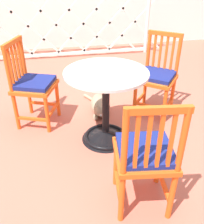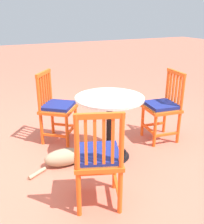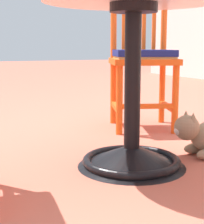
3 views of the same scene
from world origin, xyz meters
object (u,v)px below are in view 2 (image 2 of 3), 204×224
Objects in this scene: orange_chair_near_fence at (98,158)px; orange_chair_at_corner at (57,108)px; cafe_table at (109,134)px; orange_chair_by_planter at (163,107)px; tabby_cat at (68,157)px.

orange_chair_at_corner is at bearing -1.77° from orange_chair_near_fence.
cafe_table is 0.83× the size of orange_chair_at_corner.
orange_chair_by_planter is (0.10, -0.83, 0.16)m from cafe_table.
orange_chair_at_corner is at bearing 65.44° from orange_chair_by_planter.
orange_chair_near_fence is (-1.35, 0.04, 0.00)m from orange_chair_at_corner.
cafe_table is at bearing 96.85° from orange_chair_by_planter.
orange_chair_at_corner is 0.73m from tabby_cat.
orange_chair_by_planter reaches higher than cafe_table.
orange_chair_near_fence is 0.80m from tabby_cat.
tabby_cat is (-0.64, 0.09, -0.35)m from orange_chair_at_corner.
orange_chair_at_corner reaches higher than cafe_table.
orange_chair_near_fence reaches higher than tabby_cat.
cafe_table is 0.84m from orange_chair_near_fence.
cafe_table is at bearing -93.32° from tabby_cat.
tabby_cat is at bearing 172.30° from orange_chair_at_corner.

